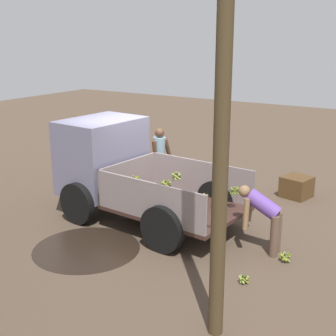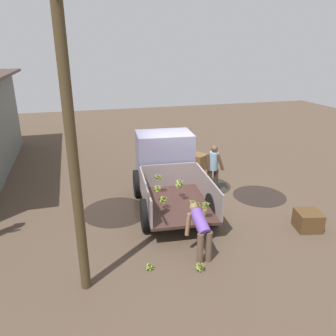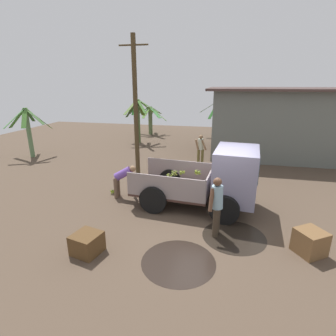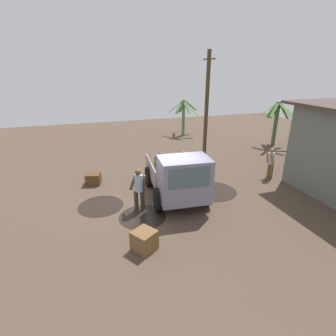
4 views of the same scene
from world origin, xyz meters
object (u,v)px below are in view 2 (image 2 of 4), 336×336
cargo_truck (166,166)px  person_worker_loading (200,229)px  banana_bunch_on_ground_1 (150,266)px  person_foreground_visitor (213,166)px  wooden_crate_1 (198,161)px  banana_bunch_on_ground_0 (200,266)px  utility_pole (72,149)px  wooden_crate_0 (308,220)px

cargo_truck → person_worker_loading: bearing=-177.4°
banana_bunch_on_ground_1 → cargo_truck: bearing=-20.8°
person_foreground_visitor → person_worker_loading: 3.94m
cargo_truck → wooden_crate_1: (2.28, -2.02, -0.79)m
cargo_truck → banana_bunch_on_ground_0: (-4.11, 0.32, -1.01)m
person_worker_loading → banana_bunch_on_ground_1: 1.47m
utility_pole → person_foreground_visitor: bearing=-49.4°
banana_bunch_on_ground_0 → banana_bunch_on_ground_1: (0.34, 1.11, -0.02)m
utility_pole → wooden_crate_0: bearing=-82.7°
person_worker_loading → utility_pole: bearing=92.6°
utility_pole → banana_bunch_on_ground_0: (-0.14, -2.54, -2.98)m
person_foreground_visitor → banana_bunch_on_ground_1: size_ratio=9.22×
person_foreground_visitor → person_worker_loading: (-3.50, 1.81, -0.19)m
wooden_crate_0 → wooden_crate_1: 5.60m
cargo_truck → banana_bunch_on_ground_1: 4.16m
banana_bunch_on_ground_0 → wooden_crate_0: (0.92, -3.57, 0.16)m
cargo_truck → person_foreground_visitor: cargo_truck is taller
cargo_truck → banana_bunch_on_ground_1: size_ratio=22.81×
utility_pole → person_worker_loading: size_ratio=4.81×
utility_pole → banana_bunch_on_ground_0: size_ratio=26.84×
person_foreground_visitor → wooden_crate_0: (-3.10, -1.58, -0.69)m
wooden_crate_1 → cargo_truck: bearing=138.5°
banana_bunch_on_ground_1 → wooden_crate_1: size_ratio=0.29×
person_foreground_visitor → banana_bunch_on_ground_0: person_foreground_visitor is taller
utility_pole → banana_bunch_on_ground_1: bearing=-82.4°
person_foreground_visitor → banana_bunch_on_ground_0: size_ratio=7.61×
cargo_truck → banana_bunch_on_ground_0: size_ratio=18.83×
person_worker_loading → banana_bunch_on_ground_1: size_ratio=6.75×
person_worker_loading → banana_bunch_on_ground_1: person_worker_loading is taller
person_worker_loading → wooden_crate_0: bearing=-88.6°
utility_pole → wooden_crate_1: bearing=-38.0°
person_worker_loading → cargo_truck: bearing=-7.5°
banana_bunch_on_ground_0 → person_foreground_visitor: bearing=-26.3°
cargo_truck → banana_bunch_on_ground_1: bearing=164.1°
cargo_truck → person_foreground_visitor: 1.68m
banana_bunch_on_ground_0 → banana_bunch_on_ground_1: 1.16m
person_foreground_visitor → wooden_crate_1: size_ratio=2.70×
wooden_crate_0 → person_worker_loading: bearing=96.7°
utility_pole → wooden_crate_1: 8.39m
wooden_crate_0 → wooden_crate_1: (5.46, 1.23, 0.05)m
utility_pole → wooden_crate_0: (0.78, -6.12, -2.82)m
cargo_truck → wooden_crate_0: (-3.18, -3.25, -0.85)m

